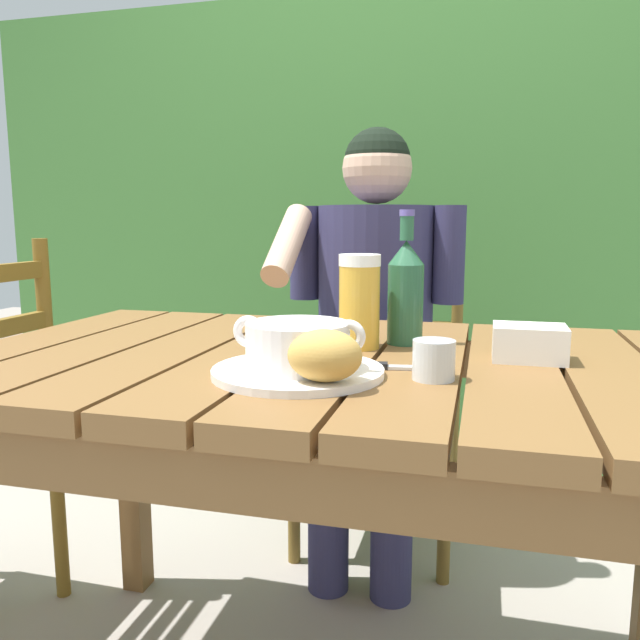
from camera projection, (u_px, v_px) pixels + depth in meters
name	position (u px, v px, depth m)	size (l,w,h in m)	color
dining_table	(333.00, 409.00, 1.11)	(1.35, 0.81, 0.76)	brown
hedge_backdrop	(441.00, 148.00, 2.75)	(3.81, 0.89, 3.06)	#407535
chair_near_diner	(383.00, 383.00, 1.96)	(0.46, 0.42, 1.03)	brown
person_eating	(372.00, 317.00, 1.73)	(0.48, 0.47, 1.24)	#302E53
serving_plate	(298.00, 371.00, 0.95)	(0.26, 0.26, 0.01)	white
soup_bowl	(298.00, 344.00, 0.94)	(0.21, 0.16, 0.08)	white
bread_roll	(325.00, 356.00, 0.86)	(0.11, 0.08, 0.07)	gold
beer_glass	(359.00, 301.00, 1.15)	(0.08, 0.08, 0.17)	gold
beer_bottle	(406.00, 290.00, 1.18)	(0.07, 0.07, 0.25)	#28593B
water_glass_small	(434.00, 360.00, 0.92)	(0.06, 0.06, 0.06)	silver
butter_tub	(529.00, 343.00, 1.05)	(0.12, 0.09, 0.06)	white
table_knife	(386.00, 366.00, 0.99)	(0.14, 0.04, 0.01)	silver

